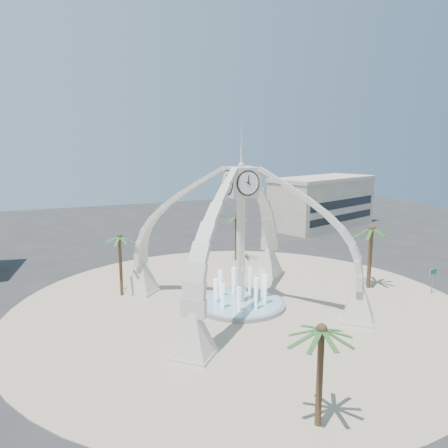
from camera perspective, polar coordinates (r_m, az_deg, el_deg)
name	(u,v)px	position (r m, az deg, el deg)	size (l,w,h in m)	color
ground	(240,306)	(39.47, 2.13, -10.68)	(140.00, 140.00, 0.00)	#282828
plaza	(240,306)	(39.45, 2.13, -10.64)	(40.00, 40.00, 0.06)	tan
clock_tower	(241,235)	(37.61, 2.20, -1.42)	(17.94, 17.94, 16.30)	silver
fountain	(240,303)	(39.36, 2.14, -10.29)	(8.00, 8.00, 3.62)	gray
building_ne	(323,202)	(77.29, 12.76, 2.85)	(21.87, 14.17, 8.60)	beige
palm_east	(372,229)	(44.93, 18.73, -0.63)	(5.52, 5.52, 6.91)	brown
palm_west	(119,238)	(41.56, -13.50, -1.73)	(3.88, 3.88, 6.38)	brown
palm_north	(236,217)	(52.95, 1.60, 0.95)	(4.32, 4.32, 6.22)	brown
palm_south	(322,331)	(22.55, 12.64, -13.43)	(4.48, 4.48, 5.95)	brown
street_sign	(433,275)	(46.28, 25.64, -6.04)	(0.98, 0.12, 2.66)	slate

